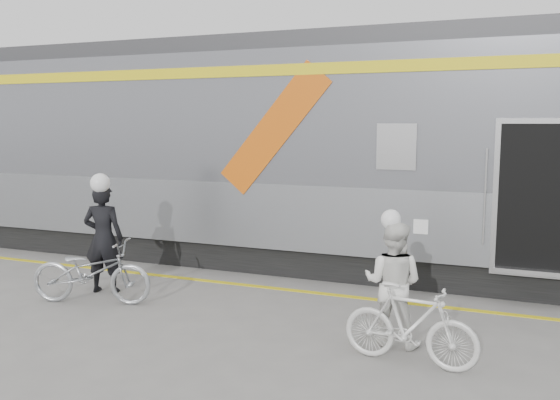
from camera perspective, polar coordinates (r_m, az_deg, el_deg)
The scene contains 9 objects.
ground at distance 7.39m, azimuth -2.56°, elevation -13.26°, with size 90.00×90.00×0.00m, color slate.
train at distance 10.67m, azimuth 11.60°, elevation 4.32°, with size 24.00×3.17×4.10m.
safety_strip at distance 9.29m, azimuth 2.96°, elevation -8.86°, with size 24.00×0.12×0.01m, color yellow.
man at distance 9.52m, azimuth -16.63°, elevation -3.55°, with size 0.62×0.41×1.69m, color black.
bicycle_left at distance 9.06m, azimuth -17.70°, elevation -6.61°, with size 0.62×1.77×0.93m, color #A4A8AC.
woman at distance 7.16m, azimuth 10.82°, elevation -7.87°, with size 0.72×0.56×1.47m, color white.
bicycle_right at distance 6.68m, azimuth 12.41°, elevation -11.65°, with size 0.42×1.49×0.89m, color silver.
helmet_man at distance 9.39m, azimuth -16.85°, elevation 2.41°, with size 0.29×0.29×0.29m, color white.
helmet_woman at distance 6.99m, azimuth 10.99°, elevation -1.09°, with size 0.24×0.24×0.24m, color white.
Camera 1 is at (2.85, -6.30, 2.62)m, focal length 38.00 mm.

